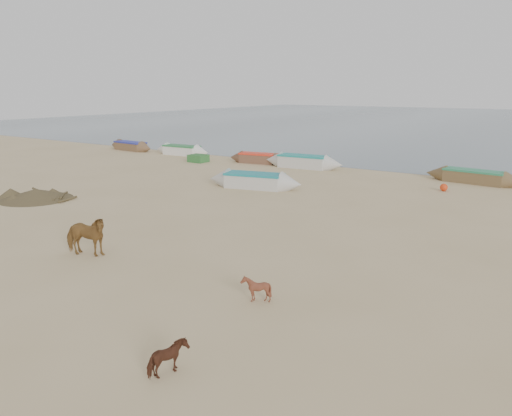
{
  "coord_description": "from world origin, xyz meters",
  "views": [
    {
      "loc": [
        11.28,
        -12.89,
        5.93
      ],
      "look_at": [
        0.0,
        4.0,
        1.0
      ],
      "focal_mm": 35.0,
      "sensor_mm": 36.0,
      "label": 1
    }
  ],
  "objects_px": {
    "calf_front": "(256,289)",
    "calf_right": "(169,359)",
    "near_canoe": "(254,181)",
    "cow_adult": "(85,236)"
  },
  "relations": [
    {
      "from": "calf_front",
      "to": "calf_right",
      "type": "xyz_separation_m",
      "value": [
        0.56,
        -4.14,
        -0.0
      ]
    },
    {
      "from": "cow_adult",
      "to": "near_canoe",
      "type": "bearing_deg",
      "value": -11.45
    },
    {
      "from": "cow_adult",
      "to": "calf_right",
      "type": "distance_m",
      "value": 8.83
    },
    {
      "from": "cow_adult",
      "to": "near_canoe",
      "type": "distance_m",
      "value": 13.86
    },
    {
      "from": "calf_front",
      "to": "calf_right",
      "type": "distance_m",
      "value": 4.18
    },
    {
      "from": "calf_front",
      "to": "near_canoe",
      "type": "xyz_separation_m",
      "value": [
        -9.2,
        13.6,
        0.07
      ]
    },
    {
      "from": "calf_front",
      "to": "calf_right",
      "type": "relative_size",
      "value": 1.0
    },
    {
      "from": "calf_right",
      "to": "near_canoe",
      "type": "height_order",
      "value": "near_canoe"
    },
    {
      "from": "calf_front",
      "to": "near_canoe",
      "type": "distance_m",
      "value": 16.42
    },
    {
      "from": "cow_adult",
      "to": "calf_right",
      "type": "relative_size",
      "value": 2.33
    }
  ]
}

